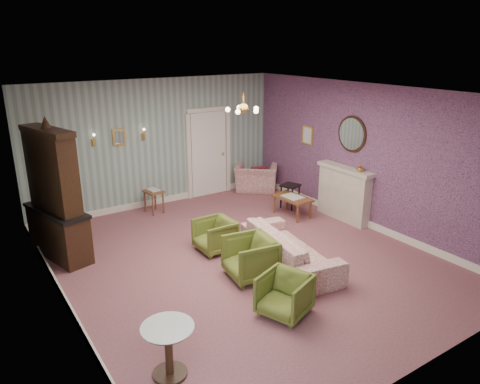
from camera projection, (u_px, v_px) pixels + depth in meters
floor at (243, 259)px, 8.05m from camera, size 7.00×7.00×0.00m
ceiling at (243, 92)px, 7.14m from camera, size 7.00×7.00×0.00m
wall_back at (158, 143)px, 10.36m from camera, size 6.00×0.00×6.00m
wall_front at (427, 261)px, 4.83m from camera, size 6.00×0.00×6.00m
wall_left at (56, 217)px, 6.02m from camera, size 0.00×7.00×7.00m
wall_right at (366, 157)px, 9.17m from camera, size 0.00×7.00×7.00m
wall_right_floral at (366, 157)px, 9.16m from camera, size 0.00×7.00×7.00m
door at (209, 152)px, 11.13m from camera, size 1.12×0.12×2.16m
olive_chair_a at (285, 293)px, 6.33m from camera, size 0.79×0.82×0.66m
olive_chair_b at (250, 256)px, 7.32m from camera, size 0.79×0.83×0.76m
olive_chair_c at (215, 234)px, 8.27m from camera, size 0.61×0.65×0.66m
sofa_chintz at (290, 242)px, 7.72m from camera, size 0.95×2.24×0.85m
wingback_chair at (256, 173)px, 11.61m from camera, size 1.25×1.20×0.92m
dresser at (53, 191)px, 7.78m from camera, size 0.87×1.55×2.45m
fireplace at (344, 193)px, 9.69m from camera, size 0.30×1.40×1.16m
mantel_vase at (360, 168)px, 9.15m from camera, size 0.15×0.15×0.15m
oval_mirror at (352, 134)px, 9.34m from camera, size 0.04×0.76×0.84m
framed_print at (308, 135)px, 10.49m from camera, size 0.04×0.34×0.42m
coffee_table at (292, 206)px, 9.96m from camera, size 0.54×0.90×0.45m
side_table_black at (290, 196)px, 10.44m from camera, size 0.47×0.47×0.56m
pedestal_table at (169, 351)px, 5.15m from camera, size 0.78×0.78×0.66m
nesting_table at (154, 201)px, 10.14m from camera, size 0.39×0.47×0.56m
gilt_mirror_back at (119, 137)px, 9.78m from camera, size 0.28×0.06×0.36m
sconce_left at (94, 140)px, 9.48m from camera, size 0.16×0.12×0.30m
sconce_right at (144, 135)px, 10.05m from camera, size 0.16×0.12×0.30m
chandelier at (243, 110)px, 7.22m from camera, size 0.56×0.56×0.36m
burgundy_cushion at (258, 174)px, 11.46m from camera, size 0.41×0.28×0.39m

